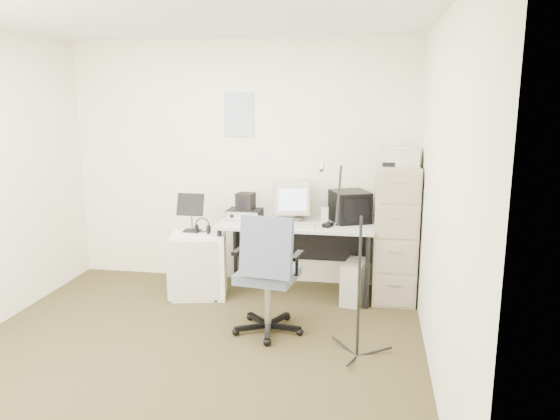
% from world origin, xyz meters
% --- Properties ---
extents(floor, '(3.60, 3.60, 0.01)m').
position_xyz_m(floor, '(0.00, 0.00, -0.01)').
color(floor, '#40351F').
rests_on(floor, ground).
extents(ceiling, '(3.60, 3.60, 0.01)m').
position_xyz_m(ceiling, '(0.00, 0.00, 2.50)').
color(ceiling, white).
rests_on(ceiling, ground).
extents(wall_back, '(3.60, 0.02, 2.50)m').
position_xyz_m(wall_back, '(0.00, 1.80, 1.25)').
color(wall_back, white).
rests_on(wall_back, ground).
extents(wall_front, '(3.60, 0.02, 2.50)m').
position_xyz_m(wall_front, '(0.00, -1.80, 1.25)').
color(wall_front, white).
rests_on(wall_front, ground).
extents(wall_right, '(0.02, 3.60, 2.50)m').
position_xyz_m(wall_right, '(1.80, 0.00, 1.25)').
color(wall_right, white).
rests_on(wall_right, ground).
extents(wall_calendar, '(0.30, 0.02, 0.44)m').
position_xyz_m(wall_calendar, '(-0.02, 1.79, 1.75)').
color(wall_calendar, white).
rests_on(wall_calendar, wall_back).
extents(filing_cabinet, '(0.40, 0.60, 1.30)m').
position_xyz_m(filing_cabinet, '(1.58, 1.48, 0.65)').
color(filing_cabinet, gray).
rests_on(filing_cabinet, floor).
extents(printer, '(0.42, 0.31, 0.15)m').
position_xyz_m(printer, '(1.58, 1.50, 1.38)').
color(printer, '#BAB4A8').
rests_on(printer, filing_cabinet).
extents(desk, '(1.50, 0.70, 0.73)m').
position_xyz_m(desk, '(0.63, 1.45, 0.36)').
color(desk, silver).
rests_on(desk, floor).
extents(crt_monitor, '(0.42, 0.43, 0.37)m').
position_xyz_m(crt_monitor, '(0.55, 1.56, 0.92)').
color(crt_monitor, '#BAB4A8').
rests_on(crt_monitor, desk).
extents(crt_tv, '(0.44, 0.45, 0.30)m').
position_xyz_m(crt_tv, '(1.14, 1.55, 0.88)').
color(crt_tv, black).
rests_on(crt_tv, desk).
extents(desk_speaker, '(0.08, 0.08, 0.13)m').
position_xyz_m(desk_speaker, '(0.90, 1.53, 0.80)').
color(desk_speaker, beige).
rests_on(desk_speaker, desk).
extents(keyboard, '(0.50, 0.22, 0.03)m').
position_xyz_m(keyboard, '(0.58, 1.24, 0.74)').
color(keyboard, '#BAB4A8').
rests_on(keyboard, desk).
extents(mouse, '(0.11, 0.13, 0.04)m').
position_xyz_m(mouse, '(0.95, 1.30, 0.75)').
color(mouse, black).
rests_on(mouse, desk).
extents(radio_receiver, '(0.34, 0.25, 0.10)m').
position_xyz_m(radio_receiver, '(0.10, 1.50, 0.78)').
color(radio_receiver, black).
rests_on(radio_receiver, desk).
extents(radio_speaker, '(0.19, 0.18, 0.16)m').
position_xyz_m(radio_speaker, '(0.11, 1.51, 0.91)').
color(radio_speaker, black).
rests_on(radio_speaker, radio_receiver).
extents(papers, '(0.27, 0.35, 0.02)m').
position_xyz_m(papers, '(0.35, 1.29, 0.74)').
color(papers, white).
rests_on(papers, desk).
extents(pc_tower, '(0.26, 0.44, 0.39)m').
position_xyz_m(pc_tower, '(1.21, 1.32, 0.19)').
color(pc_tower, '#BAB4A8').
rests_on(pc_tower, floor).
extents(office_chair, '(0.68, 0.68, 1.03)m').
position_xyz_m(office_chair, '(0.52, 0.50, 0.52)').
color(office_chair, slate).
rests_on(office_chair, floor).
extents(side_cart, '(0.58, 0.51, 0.63)m').
position_xyz_m(side_cart, '(-0.30, 1.21, 0.32)').
color(side_cart, white).
rests_on(side_cart, floor).
extents(music_stand, '(0.30, 0.22, 0.39)m').
position_xyz_m(music_stand, '(-0.38, 1.29, 0.83)').
color(music_stand, black).
rests_on(music_stand, side_cart).
extents(headphones, '(0.21, 0.21, 0.03)m').
position_xyz_m(headphones, '(-0.26, 1.23, 0.68)').
color(headphones, black).
rests_on(headphones, side_cart).
extents(mic_stand, '(0.02, 0.02, 1.43)m').
position_xyz_m(mic_stand, '(1.28, 0.19, 0.71)').
color(mic_stand, black).
rests_on(mic_stand, floor).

